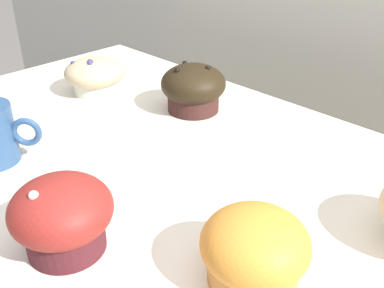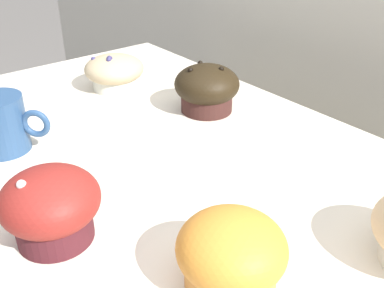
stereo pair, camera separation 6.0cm
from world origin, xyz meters
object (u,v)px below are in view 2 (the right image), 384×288
(muffin_front_center, at_px, (51,206))
(coffee_cup, at_px, (1,123))
(muffin_back_right, at_px, (207,88))
(muffin_back_left, at_px, (231,254))
(muffin_front_right, at_px, (114,72))

(muffin_front_center, relative_size, coffee_cup, 1.12)
(muffin_back_right, bearing_deg, muffin_back_left, -37.10)
(muffin_back_left, distance_m, muffin_back_right, 0.41)
(muffin_back_right, bearing_deg, muffin_front_center, -66.50)
(coffee_cup, bearing_deg, muffin_front_right, 113.23)
(muffin_front_center, xyz_separation_m, muffin_back_right, (-0.15, 0.35, -0.00))
(muffin_front_center, xyz_separation_m, muffin_back_left, (0.17, 0.11, -0.01))
(muffin_back_left, relative_size, muffin_front_right, 0.93)
(muffin_back_left, xyz_separation_m, muffin_back_right, (-0.32, 0.24, 0.00))
(muffin_back_left, bearing_deg, muffin_back_right, 142.90)
(muffin_front_center, relative_size, muffin_front_right, 0.95)
(muffin_back_left, relative_size, muffin_back_right, 0.95)
(muffin_front_right, bearing_deg, coffee_cup, -66.77)
(muffin_front_center, relative_size, muffin_back_left, 1.02)
(muffin_front_center, bearing_deg, muffin_back_left, 31.60)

